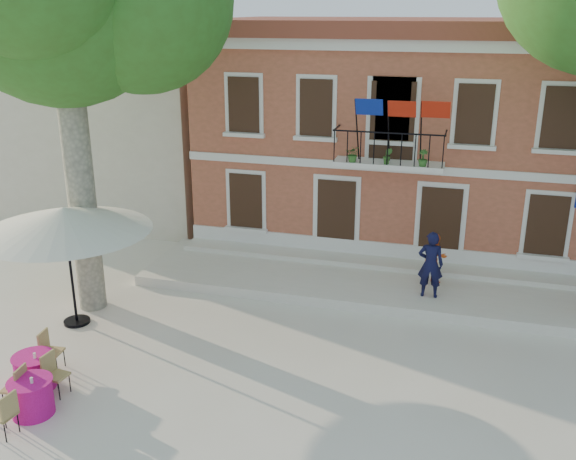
# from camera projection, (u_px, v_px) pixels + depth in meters

# --- Properties ---
(ground) EXTENTS (90.00, 90.00, 0.00)m
(ground) POSITION_uv_depth(u_px,v_px,m) (268.00, 353.00, 15.40)
(ground) COLOR beige
(ground) RESTS_ON ground
(main_building) EXTENTS (13.50, 9.59, 7.50)m
(main_building) POSITION_uv_depth(u_px,v_px,m) (405.00, 129.00, 22.73)
(main_building) COLOR #C06145
(main_building) RESTS_ON ground
(neighbor_west) EXTENTS (9.40, 9.40, 6.40)m
(neighbor_west) POSITION_uv_depth(u_px,v_px,m) (129.00, 125.00, 26.78)
(neighbor_west) COLOR beige
(neighbor_west) RESTS_ON ground
(terrace) EXTENTS (14.00, 3.40, 0.30)m
(terrace) POSITION_uv_depth(u_px,v_px,m) (378.00, 284.00, 18.84)
(terrace) COLOR silver
(terrace) RESTS_ON ground
(patio_umbrella) EXTENTS (4.28, 4.28, 3.18)m
(patio_umbrella) POSITION_uv_depth(u_px,v_px,m) (65.00, 220.00, 15.93)
(patio_umbrella) COLOR black
(patio_umbrella) RESTS_ON ground
(pedestrian_navy) EXTENTS (0.70, 0.47, 1.88)m
(pedestrian_navy) POSITION_uv_depth(u_px,v_px,m) (431.00, 264.00, 17.43)
(pedestrian_navy) COLOR black
(pedestrian_navy) RESTS_ON terrace
(pedestrian_orange) EXTENTS (0.93, 0.90, 1.51)m
(pedestrian_orange) POSITION_uv_depth(u_px,v_px,m) (435.00, 259.00, 18.27)
(pedestrian_orange) COLOR #E0561A
(pedestrian_orange) RESTS_ON terrace
(cafe_table_0) EXTENTS (0.90, 1.95, 0.95)m
(cafe_table_0) POSITION_uv_depth(u_px,v_px,m) (32.00, 396.00, 12.96)
(cafe_table_0) COLOR #CF138A
(cafe_table_0) RESTS_ON ground
(cafe_table_1) EXTENTS (0.90, 1.95, 0.95)m
(cafe_table_1) POSITION_uv_depth(u_px,v_px,m) (35.00, 370.00, 13.87)
(cafe_table_1) COLOR #CF138A
(cafe_table_1) RESTS_ON ground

